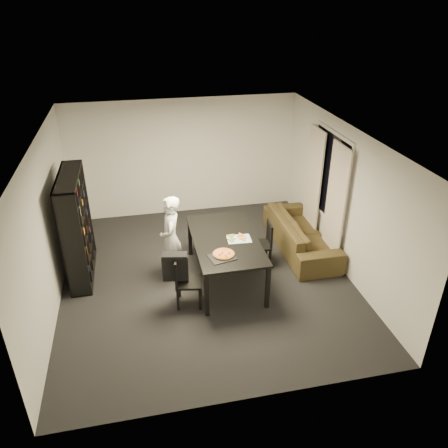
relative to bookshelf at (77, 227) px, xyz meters
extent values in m
cube|color=black|center=(2.16, -0.60, -0.95)|extent=(5.00, 5.50, 0.01)
cube|color=white|center=(2.16, -0.60, 1.65)|extent=(5.00, 5.50, 0.01)
cube|color=white|center=(2.16, 2.15, 0.35)|extent=(5.00, 0.01, 2.60)
cube|color=white|center=(2.16, -3.35, 0.35)|extent=(5.00, 0.01, 2.60)
cube|color=white|center=(-0.34, -0.60, 0.35)|extent=(0.01, 5.50, 2.60)
cube|color=white|center=(4.66, -0.60, 0.35)|extent=(0.01, 5.50, 2.60)
cube|color=black|center=(4.64, 0.00, 0.55)|extent=(0.02, 1.40, 1.60)
cube|color=white|center=(4.64, 0.00, 0.55)|extent=(0.03, 1.52, 1.72)
cube|color=beige|center=(4.56, -0.52, 0.20)|extent=(0.03, 0.70, 2.25)
cube|color=beige|center=(4.56, 0.52, 0.20)|extent=(0.03, 0.70, 2.25)
cube|color=black|center=(0.00, 0.00, 0.00)|extent=(0.35, 1.50, 1.90)
cube|color=black|center=(2.48, -0.72, -0.15)|extent=(1.09, 1.97, 0.04)
cube|color=black|center=(1.99, -1.65, -0.56)|extent=(0.07, 0.07, 0.78)
cube|color=black|center=(2.97, -1.65, -0.56)|extent=(0.07, 0.07, 0.78)
cube|color=black|center=(1.99, 0.21, -0.56)|extent=(0.07, 0.07, 0.78)
cube|color=black|center=(2.97, 0.21, -0.56)|extent=(0.07, 0.07, 0.78)
cube|color=black|center=(1.76, -1.29, -0.53)|extent=(0.48, 0.48, 0.04)
cube|color=black|center=(1.58, -1.25, -0.29)|extent=(0.11, 0.41, 0.44)
cube|color=black|center=(1.58, -1.25, -0.09)|extent=(0.10, 0.39, 0.05)
cube|color=black|center=(1.90, -1.49, -0.75)|extent=(0.04, 0.04, 0.40)
cube|color=black|center=(1.97, -1.14, -0.75)|extent=(0.04, 0.04, 0.40)
cube|color=black|center=(1.56, -1.43, -0.75)|extent=(0.04, 0.04, 0.40)
cube|color=black|center=(1.62, -1.08, -0.75)|extent=(0.04, 0.04, 0.40)
cube|color=black|center=(3.20, -0.40, -0.54)|extent=(0.43, 0.43, 0.04)
cube|color=black|center=(3.38, -0.41, -0.30)|extent=(0.07, 0.40, 0.43)
cube|color=black|center=(3.38, -0.41, -0.11)|extent=(0.06, 0.38, 0.05)
cube|color=black|center=(3.04, -0.21, -0.75)|extent=(0.04, 0.04, 0.39)
cube|color=black|center=(3.01, -0.55, -0.75)|extent=(0.04, 0.04, 0.39)
cube|color=black|center=(3.38, -0.24, -0.75)|extent=(0.04, 0.04, 0.39)
cube|color=black|center=(3.35, -0.58, -0.75)|extent=(0.04, 0.04, 0.39)
cube|color=black|center=(1.56, -1.25, -0.27)|extent=(0.42, 0.15, 0.44)
cube|color=black|center=(1.56, -1.25, -0.02)|extent=(0.41, 0.24, 0.05)
imported|color=white|center=(1.58, -0.45, -0.17)|extent=(0.43, 0.60, 1.55)
cube|color=black|center=(2.31, -1.29, -0.12)|extent=(0.46, 0.40, 0.01)
cylinder|color=olive|center=(2.34, -1.23, -0.11)|extent=(0.35, 0.35, 0.02)
cylinder|color=#F2A33E|center=(2.34, -1.23, -0.09)|extent=(0.31, 0.31, 0.01)
cube|color=white|center=(2.71, -0.79, -0.13)|extent=(0.42, 0.32, 0.01)
imported|color=#3A3417|center=(4.17, -0.01, -0.62)|extent=(0.88, 2.25, 0.66)
camera|label=1|loc=(1.12, -7.02, 3.62)|focal=35.00mm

